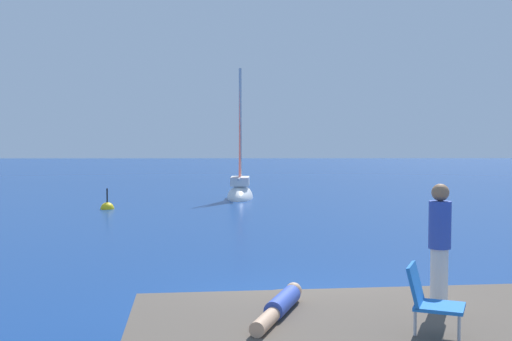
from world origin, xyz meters
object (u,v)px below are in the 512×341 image
marker_buoy (107,209)px  beach_chair (429,297)px  sailboat_near (240,190)px  person_standing (440,243)px  person_sunbather (280,305)px

marker_buoy → beach_chair: bearing=-67.6°
beach_chair → marker_buoy: 20.39m
sailboat_near → beach_chair: size_ratio=8.70×
person_standing → marker_buoy: person_standing is taller
sailboat_near → person_standing: (2.77, -22.36, 1.20)m
person_standing → person_sunbather: bearing=124.8°
person_sunbather → beach_chair: bearing=79.0°
sailboat_near → person_sunbather: 22.52m
sailboat_near → marker_buoy: sailboat_near is taller
person_sunbather → person_standing: person_standing is taller
sailboat_near → beach_chair: sailboat_near is taller
person_sunbather → beach_chair: beach_chair is taller
person_sunbather → marker_buoy: (-6.15, 17.93, -0.82)m
person_sunbather → marker_buoy: person_sunbather is taller
person_standing → marker_buoy: 19.64m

